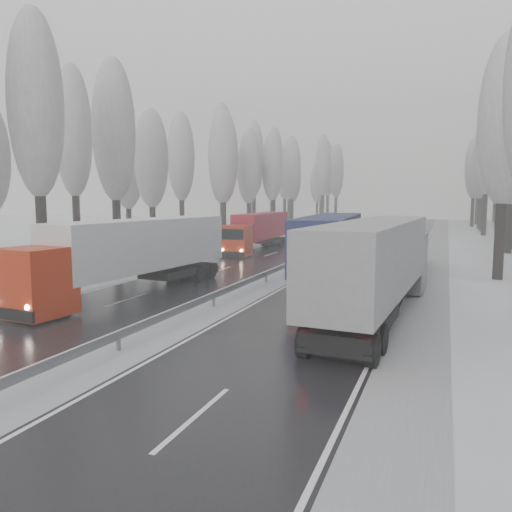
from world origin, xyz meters
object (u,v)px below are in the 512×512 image
Objects in this scene: truck_red_white at (132,251)px; truck_red_red at (259,229)px; truck_blue_box at (332,244)px; truck_cream_box at (405,241)px; box_truck_distant at (396,223)px; truck_grey_tarp at (379,261)px.

truck_red_red is at bearing 99.43° from truck_red_white.
truck_blue_box reaches higher than truck_red_red.
truck_cream_box is 0.95× the size of truck_red_white.
box_truck_distant is (-1.04, 54.35, -1.15)m from truck_blue_box.
truck_blue_box is (-4.10, 8.80, -0.05)m from truck_grey_tarp.
truck_grey_tarp is 63.38m from box_truck_distant.
truck_cream_box reaches higher than box_truck_distant.
truck_red_red is (-1.79, 25.66, -0.22)m from truck_red_white.
truck_blue_box is 2.24× the size of box_truck_distant.
box_truck_distant is at bearing 94.09° from truck_cream_box.
truck_red_white is (-14.16, -14.20, 0.12)m from truck_cream_box.
truck_red_white is (-14.14, 0.78, -0.13)m from truck_grey_tarp.
truck_cream_box is 19.64m from truck_red_red.
truck_red_red is at bearing 118.75° from truck_blue_box.
truck_grey_tarp is 1.11× the size of truck_cream_box.
truck_cream_box is 1.04× the size of truck_red_red.
truck_blue_box is 54.38m from box_truck_distant.
truck_red_red is at bearing 124.50° from truck_grey_tarp.
truck_blue_box is 1.03× the size of truck_red_white.
box_truck_distant is at bearing 71.01° from truck_red_red.
box_truck_distant is at bearing 87.23° from truck_red_white.
box_truck_distant is at bearing 85.97° from truck_blue_box.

